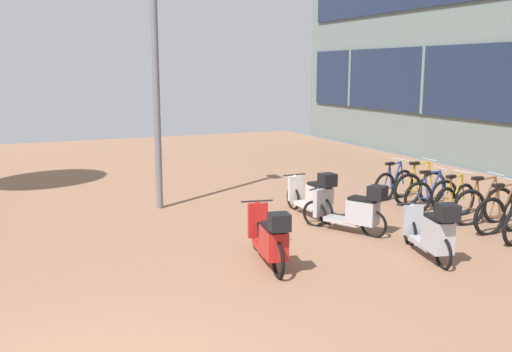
% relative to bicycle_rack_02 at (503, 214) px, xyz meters
% --- Properties ---
extents(bicycle_rack_02, '(1.36, 0.48, 0.99)m').
position_rel_bicycle_rack_02_xyz_m(bicycle_rack_02, '(0.00, 0.00, 0.00)').
color(bicycle_rack_02, black).
rests_on(bicycle_rack_02, ground).
extents(bicycle_rack_03, '(1.40, 0.48, 1.00)m').
position_rel_bicycle_rack_02_xyz_m(bicycle_rack_03, '(0.14, 0.61, 0.00)').
color(bicycle_rack_03, black).
rests_on(bicycle_rack_03, ground).
extents(bicycle_rack_04, '(1.27, 0.47, 0.94)m').
position_rel_bicycle_rack_02_xyz_m(bicycle_rack_04, '(-0.02, 1.21, -0.01)').
color(bicycle_rack_04, black).
rests_on(bicycle_rack_04, ground).
extents(bicycle_rack_05, '(1.29, 0.48, 0.93)m').
position_rel_bicycle_rack_02_xyz_m(bicycle_rack_05, '(-0.09, 1.82, -0.02)').
color(bicycle_rack_05, black).
rests_on(bicycle_rack_05, ground).
extents(bicycle_rack_06, '(1.39, 0.48, 1.02)m').
position_rel_bicycle_rack_02_xyz_m(bicycle_rack_06, '(0.12, 2.42, 0.01)').
color(bicycle_rack_06, black).
rests_on(bicycle_rack_06, ground).
extents(bicycle_rack_07, '(1.29, 0.47, 0.93)m').
position_rel_bicycle_rack_02_xyz_m(bicycle_rack_07, '(-0.11, 3.03, -0.02)').
color(bicycle_rack_07, black).
rests_on(bicycle_rack_07, ground).
extents(scooter_near, '(0.52, 1.79, 1.00)m').
position_rel_bicycle_rack_02_xyz_m(scooter_near, '(-2.60, 2.25, 0.10)').
color(scooter_near, black).
rests_on(scooter_near, ground).
extents(scooter_mid, '(0.73, 1.65, 1.01)m').
position_rel_bicycle_rack_02_xyz_m(scooter_mid, '(-2.19, -0.69, 0.11)').
color(scooter_mid, black).
rests_on(scooter_mid, ground).
extents(scooter_far, '(1.01, 1.53, 0.95)m').
position_rel_bicycle_rack_02_xyz_m(scooter_far, '(-2.48, 1.05, 0.08)').
color(scooter_far, black).
rests_on(scooter_far, ground).
extents(scooter_extra, '(0.66, 1.87, 0.97)m').
position_rel_bicycle_rack_02_xyz_m(scooter_extra, '(-4.61, 0.04, 0.10)').
color(scooter_extra, black).
rests_on(scooter_extra, ground).
extents(lamp_post, '(0.20, 0.52, 5.68)m').
position_rel_bicycle_rack_02_xyz_m(lamp_post, '(-5.18, 4.33, 2.81)').
color(lamp_post, slate).
rests_on(lamp_post, ground).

